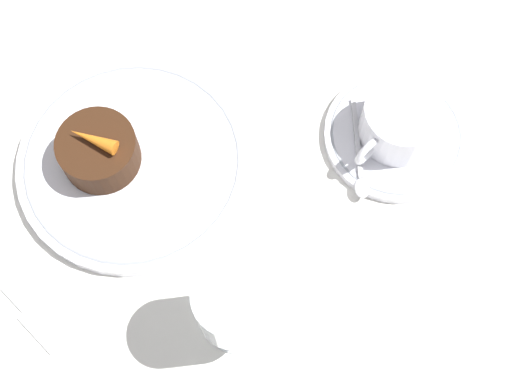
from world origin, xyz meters
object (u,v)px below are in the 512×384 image
object	(u,v)px
wine_glass	(233,306)
fork	(15,299)
coffee_cup	(400,121)
dessert_cake	(99,151)
dinner_plate	(133,163)

from	to	relation	value
wine_glass	fork	distance (m)	0.23
fork	wine_glass	bearing A→B (deg)	129.60
wine_glass	coffee_cup	bearing A→B (deg)	-173.54
coffee_cup	dessert_cake	bearing A→B (deg)	-37.82
coffee_cup	fork	distance (m)	0.43
dinner_plate	fork	xyz separation A→B (m)	(0.18, 0.03, -0.01)
dinner_plate	fork	bearing A→B (deg)	9.14
wine_glass	dessert_cake	size ratio (longest dim) A/B	1.58
dinner_plate	wine_glass	xyz separation A→B (m)	(0.04, 0.20, 0.08)
wine_glass	dessert_cake	world-z (taller)	wine_glass
wine_glass	fork	bearing A→B (deg)	-50.40
coffee_cup	fork	xyz separation A→B (m)	(0.40, -0.14, -0.03)
coffee_cup	fork	size ratio (longest dim) A/B	0.62
wine_glass	fork	size ratio (longest dim) A/B	0.73
dinner_plate	wine_glass	bearing A→B (deg)	79.25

